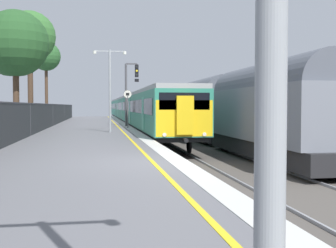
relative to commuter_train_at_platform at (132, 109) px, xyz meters
name	(u,v)px	position (x,y,z in m)	size (l,w,h in m)	color
ground	(253,180)	(0.54, -38.52, -1.88)	(17.40, 110.00, 1.21)	slate
commuter_train_at_platform	(132,109)	(0.00, 0.00, 0.00)	(2.83, 62.65, 3.81)	#2D846B
freight_train_adjacent_track	(203,107)	(4.00, -18.48, 0.22)	(2.60, 38.29, 4.57)	#232326
signal_gantry	(129,87)	(-1.47, -16.40, 1.86)	(1.10, 0.24, 5.00)	#47474C
speed_limit_sign	(128,104)	(-1.85, -19.59, 0.48)	(0.59, 0.08, 2.75)	#59595B
platform_lamp_mid	(110,83)	(-3.23, -24.25, 1.73)	(2.00, 0.20, 5.01)	#93999E
background_tree_left	(46,58)	(-9.21, -4.42, 5.32)	(2.99, 2.99, 8.24)	#473323
background_tree_centre	(30,38)	(-8.55, -19.83, 4.97)	(3.50, 3.50, 8.11)	#473323
background_tree_right	(14,46)	(-8.61, -25.22, 3.69)	(3.72, 3.74, 6.97)	#473323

